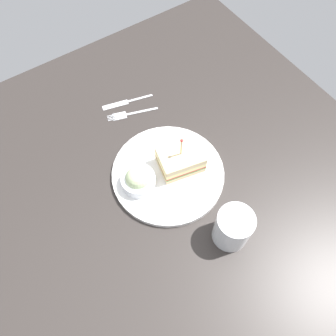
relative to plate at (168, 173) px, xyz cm
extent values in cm
cube|color=#2D2826|center=(0.00, 0.00, -1.65)|extent=(100.57, 100.57, 2.00)
cylinder|color=white|center=(0.00, 0.00, 0.00)|extent=(26.30, 26.30, 1.31)
cube|color=beige|center=(3.45, 0.03, 1.38)|extent=(11.14, 9.34, 1.46)
cube|color=#478438|center=(3.45, 0.03, 2.31)|extent=(11.14, 9.34, 0.40)
cube|color=red|center=(3.45, 0.03, 2.76)|extent=(11.14, 9.34, 0.50)
cube|color=#EFE093|center=(3.45, 0.03, 3.67)|extent=(11.14, 9.34, 1.31)
cube|color=beige|center=(3.45, 0.03, 5.05)|extent=(11.14, 9.34, 1.46)
cylinder|color=tan|center=(3.45, 0.03, 8.05)|extent=(0.30, 0.30, 5.99)
sphere|color=red|center=(3.45, 0.03, 11.04)|extent=(0.70, 0.70, 0.70)
cylinder|color=white|center=(-7.21, 1.21, 2.03)|extent=(7.79, 7.79, 2.76)
sphere|color=beige|center=(-7.21, 1.21, 3.46)|extent=(5.61, 5.61, 5.61)
cylinder|color=beige|center=(2.82, -19.59, 2.89)|extent=(6.71, 6.71, 7.08)
cylinder|color=white|center=(2.82, -19.59, 4.05)|extent=(7.62, 7.62, 9.41)
cube|color=silver|center=(4.81, 19.54, -0.48)|extent=(8.22, 3.30, 0.35)
cube|color=silver|center=(-0.91, 21.48, -0.48)|extent=(4.12, 3.24, 0.35)
cube|color=silver|center=(-2.75, 22.90, -0.48)|extent=(1.95, 0.81, 0.35)
cube|color=silver|center=(-2.91, 22.43, -0.48)|extent=(1.95, 0.81, 0.35)
cube|color=silver|center=(-3.07, 21.95, -0.48)|extent=(1.95, 0.81, 0.35)
cube|color=silver|center=(-3.23, 21.48, -0.48)|extent=(1.95, 0.81, 0.35)
cube|color=silver|center=(5.98, 23.83, -0.48)|extent=(8.30, 2.68, 0.35)
cube|color=silver|center=(0.16, 25.32, -0.48)|extent=(7.15, 3.20, 0.24)
camera|label=1|loc=(-20.95, -31.39, 70.44)|focal=36.34mm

